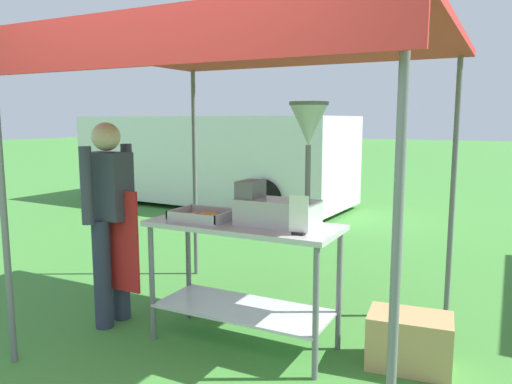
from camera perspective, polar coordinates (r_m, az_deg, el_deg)
ground_plane at (r=8.11m, az=14.57°, el=-3.58°), size 70.00×70.00×0.00m
stall_canopy at (r=3.57m, az=-0.78°, el=15.67°), size 2.71×2.40×2.17m
donut_cart at (r=3.59m, az=-1.47°, el=-7.40°), size 1.38×0.57×0.90m
donut_tray at (r=3.66m, az=-6.09°, el=-2.83°), size 0.42×0.33×0.07m
donut_fryer at (r=3.38m, az=3.44°, el=1.30°), size 0.63×0.28×0.84m
menu_sign at (r=3.17m, az=4.92°, el=-2.98°), size 0.13×0.05×0.25m
vendor at (r=4.08m, az=-16.38°, el=-2.32°), size 0.45×0.53×1.61m
supply_crate at (r=3.58m, az=17.14°, el=-15.97°), size 0.57×0.40×0.36m
van_white at (r=9.73m, az=-5.05°, el=3.82°), size 5.42×2.28×1.69m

